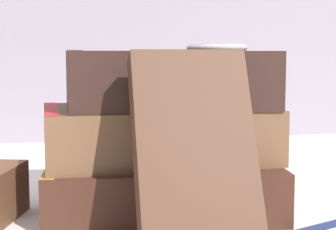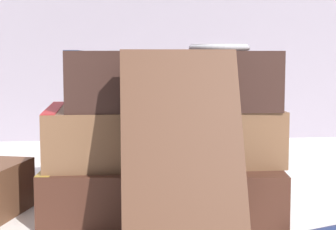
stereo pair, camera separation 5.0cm
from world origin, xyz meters
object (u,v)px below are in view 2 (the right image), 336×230
at_px(book_flat_top, 164,79).
at_px(pocket_watch, 220,48).
at_px(book_flat_bottom, 158,187).
at_px(book_leaning_front, 182,158).
at_px(reading_glasses, 124,175).
at_px(book_flat_middle, 155,133).

height_order(book_flat_top, pocket_watch, pocket_watch).
relative_size(book_flat_bottom, book_flat_top, 1.19).
distance_m(book_flat_top, book_leaning_front, 0.13).
relative_size(book_flat_bottom, reading_glasses, 1.96).
height_order(book_flat_bottom, pocket_watch, pocket_watch).
bearing_deg(reading_glasses, book_flat_top, -55.20).
bearing_deg(reading_glasses, pocket_watch, -39.74).
bearing_deg(book_flat_middle, book_flat_bottom, -84.57).
distance_m(pocket_watch, reading_glasses, 0.23).
bearing_deg(pocket_watch, book_leaning_front, -113.31).
relative_size(book_flat_middle, reading_glasses, 1.89).
xyz_separation_m(book_leaning_front, pocket_watch, (0.05, 0.11, 0.08)).
height_order(book_flat_middle, book_flat_top, book_flat_top).
bearing_deg(pocket_watch, book_flat_top, 168.23).
xyz_separation_m(book_flat_middle, book_leaning_front, (0.01, -0.12, -0.00)).
relative_size(book_flat_top, book_leaning_front, 1.23).
bearing_deg(book_leaning_front, reading_glasses, 98.99).
bearing_deg(book_flat_top, book_flat_bottom, -118.26).
height_order(book_flat_middle, reading_glasses, book_flat_middle).
xyz_separation_m(book_flat_bottom, pocket_watch, (0.06, 0.00, 0.13)).
xyz_separation_m(book_flat_bottom, reading_glasses, (-0.03, 0.15, -0.02)).
distance_m(book_flat_middle, book_flat_top, 0.05).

